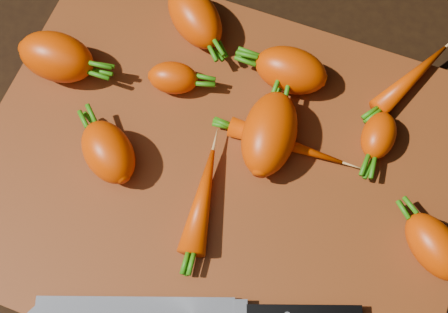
% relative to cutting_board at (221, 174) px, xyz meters
% --- Properties ---
extents(ground, '(2.00, 2.00, 0.01)m').
position_rel_cutting_board_xyz_m(ground, '(0.00, 0.00, -0.01)').
color(ground, black).
extents(cutting_board, '(0.50, 0.40, 0.01)m').
position_rel_cutting_board_xyz_m(cutting_board, '(0.00, 0.00, 0.00)').
color(cutting_board, '#682D0F').
rests_on(cutting_board, ground).
extents(carrot_0, '(0.08, 0.06, 0.05)m').
position_rel_cutting_board_xyz_m(carrot_0, '(-0.21, 0.05, 0.03)').
color(carrot_0, '#E84100').
rests_on(carrot_0, cutting_board).
extents(carrot_1, '(0.09, 0.08, 0.05)m').
position_rel_cutting_board_xyz_m(carrot_1, '(-0.11, -0.03, 0.03)').
color(carrot_1, '#E84100').
rests_on(carrot_1, cutting_board).
extents(carrot_2, '(0.10, 0.09, 0.05)m').
position_rel_cutting_board_xyz_m(carrot_2, '(-0.09, 0.15, 0.03)').
color(carrot_2, '#E84100').
rests_on(carrot_2, cutting_board).
extents(carrot_3, '(0.06, 0.10, 0.05)m').
position_rel_cutting_board_xyz_m(carrot_3, '(0.04, 0.05, 0.03)').
color(carrot_3, '#E84100').
rests_on(carrot_3, cutting_board).
extents(carrot_4, '(0.08, 0.05, 0.05)m').
position_rel_cutting_board_xyz_m(carrot_4, '(0.03, 0.12, 0.03)').
color(carrot_4, '#E84100').
rests_on(carrot_4, cutting_board).
extents(carrot_5, '(0.06, 0.05, 0.03)m').
position_rel_cutting_board_xyz_m(carrot_5, '(-0.08, 0.08, 0.02)').
color(carrot_5, '#E84100').
rests_on(carrot_5, cutting_board).
extents(carrot_6, '(0.08, 0.08, 0.04)m').
position_rel_cutting_board_xyz_m(carrot_6, '(0.22, -0.01, 0.03)').
color(carrot_6, '#E84100').
rests_on(carrot_6, cutting_board).
extents(carrot_7, '(0.07, 0.11, 0.02)m').
position_rel_cutting_board_xyz_m(carrot_7, '(0.16, 0.17, 0.02)').
color(carrot_7, '#E84100').
rests_on(carrot_7, cutting_board).
extents(carrot_8, '(0.12, 0.02, 0.02)m').
position_rel_cutting_board_xyz_m(carrot_8, '(0.05, 0.05, 0.02)').
color(carrot_8, '#E84100').
rests_on(carrot_8, cutting_board).
extents(carrot_9, '(0.05, 0.11, 0.03)m').
position_rel_cutting_board_xyz_m(carrot_9, '(-0.00, -0.04, 0.02)').
color(carrot_9, '#E84100').
rests_on(carrot_9, cutting_board).
extents(carrot_10, '(0.04, 0.05, 0.03)m').
position_rel_cutting_board_xyz_m(carrot_10, '(0.14, 0.09, 0.02)').
color(carrot_10, '#E84100').
rests_on(carrot_10, cutting_board).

